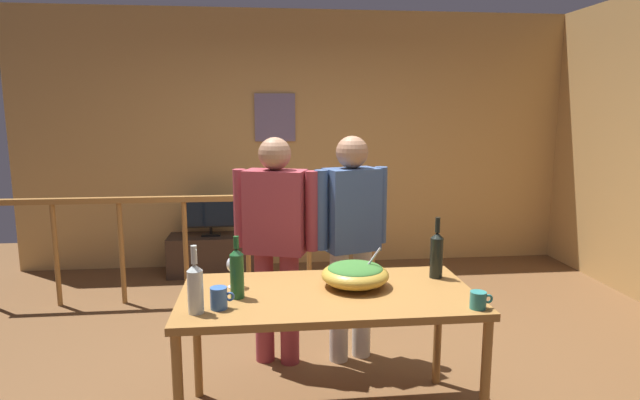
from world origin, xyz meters
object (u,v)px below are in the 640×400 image
Objects in this scene: wine_glass at (234,266)px; person_standing_left at (276,233)px; mug_blue at (219,298)px; salad_bowl at (355,274)px; person_standing_right at (351,232)px; wine_bottle_clear at (195,287)px; framed_picture at (275,118)px; flat_screen_tv at (210,213)px; serving_table at (328,304)px; tv_console at (212,254)px; wine_bottle_green at (237,272)px; mug_teal at (479,300)px; wine_bottle_dark at (437,254)px; stair_railing at (240,231)px.

person_standing_left is at bearing 68.63° from wine_glass.
salad_bowl is at bearing 19.52° from mug_blue.
person_standing_right is at bearing -161.54° from person_standing_left.
person_standing_left is (0.41, 0.99, 0.02)m from wine_bottle_clear.
framed_picture reaches higher than flat_screen_tv.
mug_blue is 0.08× the size of person_standing_right.
serving_table is at bearing 17.86° from mug_blue.
wine_bottle_clear reaches higher than wine_glass.
tv_console is 2.73× the size of wine_bottle_green.
salad_bowl reaches higher than flat_screen_tv.
tv_console is 2.49m from person_standing_right.
salad_bowl is 2.12× the size of wine_glass.
salad_bowl is 0.67m from wine_glass.
wine_bottle_clear reaches higher than mug_teal.
wine_bottle_clear is at bearing -160.17° from salad_bowl.
wine_glass reaches higher than flat_screen_tv.
flat_screen_tv is 2.96m from serving_table.
mug_blue is (-0.08, -0.15, -0.08)m from wine_bottle_green.
flat_screen_tv is 3.08m from wine_bottle_dark.
salad_bowl is at bearing 139.69° from person_standing_left.
framed_picture reaches higher than person_standing_left.
framed_picture is 4.31× the size of mug_blue.
wine_bottle_dark reaches higher than wine_bottle_green.
wine_bottle_clear is 1.39m from wine_bottle_dark.
framed_picture reaches higher than stair_railing.
serving_table is 0.23m from salad_bowl.
wine_bottle_clear is 1.07m from person_standing_left.
mug_blue is at bearing 21.90° from wine_bottle_clear.
person_standing_right is at bearing 47.37° from wine_bottle_green.
salad_bowl is 3.23× the size of mug_teal.
person_standing_right is (0.74, 0.80, 0.01)m from wine_bottle_green.
tv_console is 2.40× the size of salad_bowl.
flat_screen_tv is at bearing -79.31° from person_standing_right.
person_standing_left is at bearing 108.49° from serving_table.
person_standing_right is (0.45, -2.38, -0.74)m from framed_picture.
tv_console is 3.17m from wine_bottle_clear.
wine_bottle_green reaches higher than serving_table.
person_standing_right is at bearing 82.27° from salad_bowl.
stair_railing is at bearing 122.93° from wine_bottle_dark.
person_standing_left reaches higher than tv_console.
flat_screen_tv is 1.41× the size of salad_bowl.
tv_console is 3.00m from wine_bottle_green.
salad_bowl is at bearing 144.40° from mug_teal.
wine_glass is 1.48× the size of mug_blue.
tv_console is 3.04m from salad_bowl.
flat_screen_tv is at bearing 120.43° from wine_bottle_dark.
wine_glass is at bearing -88.66° from stair_railing.
wine_bottle_green is at bearing -81.79° from flat_screen_tv.
person_standing_right is (0.51, 0.00, -0.01)m from person_standing_left.
person_standing_right is at bearing -60.85° from flat_screen_tv.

